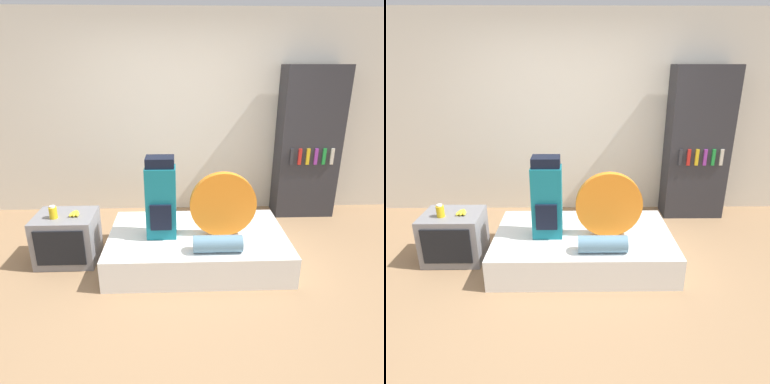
# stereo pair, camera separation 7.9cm
# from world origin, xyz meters

# --- Properties ---
(ground_plane) EXTENTS (16.00, 16.00, 0.00)m
(ground_plane) POSITION_xyz_m (0.00, 0.00, 0.00)
(ground_plane) COLOR #997551
(wall_back) EXTENTS (8.00, 0.05, 2.60)m
(wall_back) POSITION_xyz_m (0.00, 1.94, 1.30)
(wall_back) COLOR silver
(wall_back) RESTS_ON ground_plane
(bed) EXTENTS (1.81, 1.12, 0.31)m
(bed) POSITION_xyz_m (0.18, 0.50, 0.16)
(bed) COLOR white
(bed) RESTS_ON ground_plane
(backpack) EXTENTS (0.29, 0.25, 0.82)m
(backpack) POSITION_xyz_m (-0.18, 0.47, 0.71)
(backpack) COLOR #14707F
(backpack) RESTS_ON bed
(tent_bag) EXTENTS (0.66, 0.08, 0.66)m
(tent_bag) POSITION_xyz_m (0.43, 0.46, 0.64)
(tent_bag) COLOR orange
(tent_bag) RESTS_ON bed
(sleeping_roll) EXTENTS (0.45, 0.16, 0.16)m
(sleeping_roll) POSITION_xyz_m (0.35, 0.12, 0.39)
(sleeping_roll) COLOR #5B849E
(sleeping_roll) RESTS_ON bed
(television) EXTENTS (0.60, 0.50, 0.51)m
(television) POSITION_xyz_m (-1.17, 0.55, 0.26)
(television) COLOR gray
(television) RESTS_ON ground_plane
(canister) EXTENTS (0.08, 0.08, 0.13)m
(canister) POSITION_xyz_m (-1.25, 0.49, 0.57)
(canister) COLOR gold
(canister) RESTS_ON television
(banana_bunch) EXTENTS (0.12, 0.15, 0.04)m
(banana_bunch) POSITION_xyz_m (-1.06, 0.55, 0.53)
(banana_bunch) COLOR yellow
(banana_bunch) RESTS_ON television
(bookshelf) EXTENTS (0.78, 0.38, 1.95)m
(bookshelf) POSITION_xyz_m (1.68, 1.69, 0.97)
(bookshelf) COLOR #2D2D33
(bookshelf) RESTS_ON ground_plane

